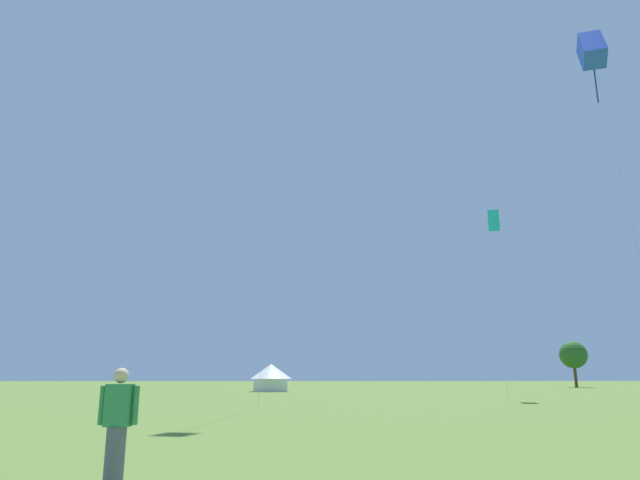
# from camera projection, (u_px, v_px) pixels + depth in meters

# --- Properties ---
(kite_cyan_box) EXTENTS (1.39, 2.85, 14.68)m
(kite_cyan_box) POSITION_uv_depth(u_px,v_px,m) (494.00, 221.00, 45.17)
(kite_cyan_box) COLOR #1EB7CC
(kite_cyan_box) RESTS_ON ground
(kite_blue_box) EXTENTS (2.16, 3.22, 23.18)m
(kite_blue_box) POSITION_uv_depth(u_px,v_px,m) (592.00, 51.00, 35.72)
(kite_blue_box) COLOR blue
(kite_blue_box) RESTS_ON ground
(person_spectator) EXTENTS (0.57, 0.28, 1.73)m
(person_spectator) POSITION_uv_depth(u_px,v_px,m) (117.00, 430.00, 8.16)
(person_spectator) COLOR #565B66
(person_spectator) RESTS_ON ground
(festival_tent_left) EXTENTS (4.51, 4.51, 2.93)m
(festival_tent_left) POSITION_uv_depth(u_px,v_px,m) (271.00, 376.00, 61.76)
(festival_tent_left) COLOR white
(festival_tent_left) RESTS_ON ground
(tree_distant_left) EXTENTS (4.03, 4.03, 6.77)m
(tree_distant_left) POSITION_uv_depth(u_px,v_px,m) (573.00, 355.00, 85.27)
(tree_distant_left) COLOR brown
(tree_distant_left) RESTS_ON ground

